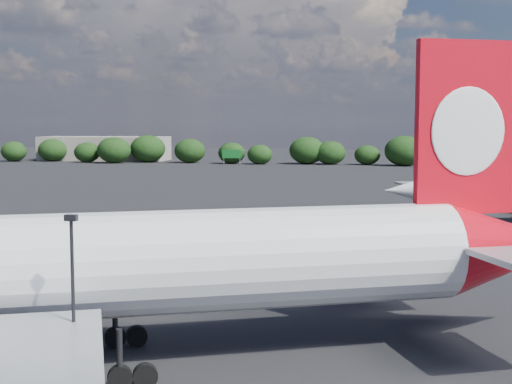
# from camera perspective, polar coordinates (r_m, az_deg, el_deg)

# --- Properties ---
(ground) EXTENTS (500.00, 500.00, 0.00)m
(ground) POSITION_cam_1_polar(r_m,az_deg,el_deg) (101.68, -4.59, -1.72)
(ground) COLOR black
(ground) RESTS_ON ground
(qantas_airliner) EXTENTS (51.94, 50.00, 17.65)m
(qantas_airliner) POSITION_cam_1_polar(r_m,az_deg,el_deg) (38.26, -11.65, -5.97)
(qantas_airliner) COLOR white
(qantas_airliner) RESTS_ON ground
(apron_lamp_post) EXTENTS (0.55, 0.30, 8.92)m
(apron_lamp_post) POSITION_cam_1_polar(r_m,az_deg,el_deg) (33.15, -14.42, -8.34)
(apron_lamp_post) COLOR black
(apron_lamp_post) RESTS_ON ground
(terminal_building) EXTENTS (42.00, 16.00, 8.00)m
(terminal_building) POSITION_cam_1_polar(r_m,az_deg,el_deg) (246.75, -12.01, 3.43)
(terminal_building) COLOR gray
(terminal_building) RESTS_ON ground
(highway_sign) EXTENTS (6.00, 0.30, 4.50)m
(highway_sign) POSITION_cam_1_polar(r_m,az_deg,el_deg) (218.26, -1.95, 3.05)
(highway_sign) COLOR #136021
(highway_sign) RESTS_ON ground
(billboard_yellow) EXTENTS (5.00, 0.30, 5.50)m
(billboard_yellow) POSITION_cam_1_polar(r_m,az_deg,el_deg) (220.46, 6.04, 3.24)
(billboard_yellow) COLOR gold
(billboard_yellow) RESTS_ON ground
(horizon_treeline) EXTENTS (204.89, 16.28, 8.95)m
(horizon_treeline) POSITION_cam_1_polar(r_m,az_deg,el_deg) (218.24, 6.31, 3.22)
(horizon_treeline) COLOR black
(horizon_treeline) RESTS_ON ground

